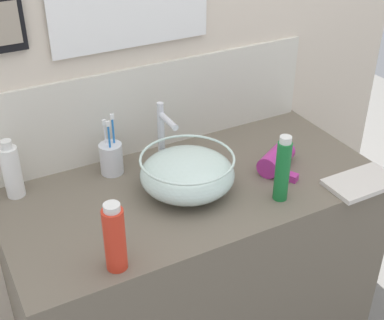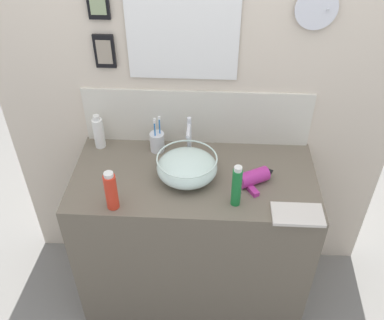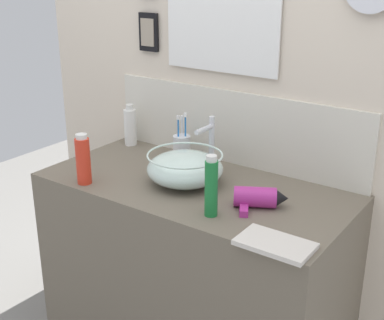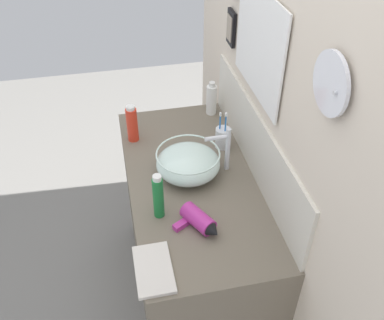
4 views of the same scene
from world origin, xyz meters
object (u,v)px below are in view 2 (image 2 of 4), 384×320
glass_bowl_sink (187,167)px  hair_drier (256,177)px  toothbrush_cup (157,142)px  soap_dispenser (237,186)px  spray_bottle (111,191)px  faucet (189,135)px  hand_towel (298,214)px  lotion_bottle (99,132)px

glass_bowl_sink → hair_drier: 0.34m
toothbrush_cup → soap_dispenser: (0.41, -0.39, 0.05)m
soap_dispenser → spray_bottle: soap_dispenser is taller
faucet → hand_towel: size_ratio=0.98×
hair_drier → hand_towel: hair_drier is taller
faucet → hand_towel: faucet is taller
toothbrush_cup → lotion_bottle: 0.32m
spray_bottle → hair_drier: bearing=16.9°
faucet → toothbrush_cup: (-0.17, 0.04, -0.08)m
toothbrush_cup → soap_dispenser: soap_dispenser is taller
toothbrush_cup → lotion_bottle: toothbrush_cup is taller
soap_dispenser → toothbrush_cup: bearing=136.5°
hand_towel → lotion_bottle: bearing=154.8°
spray_bottle → hand_towel: 0.85m
hair_drier → spray_bottle: 0.70m
soap_dispenser → lotion_bottle: soap_dispenser is taller
faucet → soap_dispenser: bearing=-55.8°
hair_drier → soap_dispenser: bearing=-124.3°
glass_bowl_sink → toothbrush_cup: toothbrush_cup is taller
hair_drier → soap_dispenser: (-0.10, -0.15, 0.07)m
faucet → toothbrush_cup: size_ratio=1.08×
hair_drier → spray_bottle: spray_bottle is taller
glass_bowl_sink → toothbrush_cup: size_ratio=1.41×
hair_drier → hand_towel: bearing=-50.9°
toothbrush_cup → hand_towel: (0.69, -0.45, -0.05)m
glass_bowl_sink → soap_dispenser: soap_dispenser is taller
hair_drier → toothbrush_cup: size_ratio=0.95×
soap_dispenser → hand_towel: soap_dispenser is taller
hair_drier → lotion_bottle: bearing=162.9°
faucet → lotion_bottle: (-0.49, 0.06, -0.04)m
glass_bowl_sink → hand_towel: size_ratio=1.28×
soap_dispenser → hand_towel: (0.28, -0.06, -0.10)m
hair_drier → lotion_bottle: 0.87m
lotion_bottle → glass_bowl_sink: bearing=-25.6°
glass_bowl_sink → faucet: 0.19m
hand_towel → glass_bowl_sink: bearing=155.2°
lotion_bottle → hand_towel: bearing=-25.2°
hair_drier → spray_bottle: bearing=-163.1°
spray_bottle → lotion_bottle: 0.49m
glass_bowl_sink → hand_towel: bearing=-24.8°
faucet → toothbrush_cup: bearing=166.8°
hair_drier → spray_bottle: (-0.67, -0.20, 0.06)m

